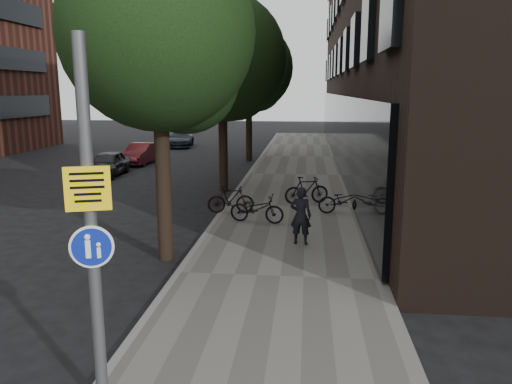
# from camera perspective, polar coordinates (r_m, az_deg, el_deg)

# --- Properties ---
(ground) EXTENTS (120.00, 120.00, 0.00)m
(ground) POSITION_cam_1_polar(r_m,az_deg,el_deg) (7.98, -0.53, -18.92)
(ground) COLOR black
(ground) RESTS_ON ground
(sidewalk) EXTENTS (4.50, 60.00, 0.12)m
(sidewalk) POSITION_cam_1_polar(r_m,az_deg,el_deg) (17.30, 3.99, -1.78)
(sidewalk) COLOR #62605B
(sidewalk) RESTS_ON ground
(curb_edge) EXTENTS (0.15, 60.00, 0.13)m
(curb_edge) POSITION_cam_1_polar(r_m,az_deg,el_deg) (17.52, -3.39, -1.60)
(curb_edge) COLOR slate
(curb_edge) RESTS_ON ground
(street_tree_near) EXTENTS (4.40, 4.40, 7.50)m
(street_tree_near) POSITION_cam_1_polar(r_m,az_deg,el_deg) (11.98, -10.58, 16.46)
(street_tree_near) COLOR black
(street_tree_near) RESTS_ON ground
(street_tree_mid) EXTENTS (5.00, 5.00, 7.80)m
(street_tree_mid) POSITION_cam_1_polar(r_m,az_deg,el_deg) (20.27, -3.63, 14.56)
(street_tree_mid) COLOR black
(street_tree_mid) RESTS_ON ground
(street_tree_far) EXTENTS (5.00, 5.00, 7.80)m
(street_tree_far) POSITION_cam_1_polar(r_m,az_deg,el_deg) (29.18, -0.65, 13.66)
(street_tree_far) COLOR black
(street_tree_far) RESTS_ON ground
(signpost) EXTENTS (0.51, 0.19, 4.57)m
(signpost) POSITION_cam_1_polar(r_m,az_deg,el_deg) (6.34, -18.32, -3.80)
(signpost) COLOR #595B5E
(signpost) RESTS_ON sidewalk
(pedestrian) EXTENTS (0.60, 0.45, 1.51)m
(pedestrian) POSITION_cam_1_polar(r_m,az_deg,el_deg) (12.90, 5.14, -2.71)
(pedestrian) COLOR black
(pedestrian) RESTS_ON sidewalk
(parked_bike_facade_near) EXTENTS (1.73, 0.77, 0.88)m
(parked_bike_facade_near) POSITION_cam_1_polar(r_m,az_deg,el_deg) (16.37, 10.04, -0.92)
(parked_bike_facade_near) COLOR black
(parked_bike_facade_near) RESTS_ON sidewalk
(parked_bike_facade_far) EXTENTS (1.66, 0.95, 0.96)m
(parked_bike_facade_far) POSITION_cam_1_polar(r_m,az_deg,el_deg) (17.63, 5.80, 0.23)
(parked_bike_facade_far) COLOR black
(parked_bike_facade_far) RESTS_ON sidewalk
(parked_bike_curb_near) EXTENTS (1.74, 0.86, 0.87)m
(parked_bike_curb_near) POSITION_cam_1_polar(r_m,az_deg,el_deg) (15.00, 0.09, -1.89)
(parked_bike_curb_near) COLOR black
(parked_bike_curb_near) RESTS_ON sidewalk
(parked_bike_curb_far) EXTENTS (1.56, 0.65, 0.91)m
(parked_bike_curb_far) POSITION_cam_1_polar(r_m,az_deg,el_deg) (16.20, -2.92, -0.83)
(parked_bike_curb_far) COLOR black
(parked_bike_curb_far) RESTS_ON sidewalk
(parked_car_near) EXTENTS (1.50, 3.50, 1.18)m
(parked_car_near) POSITION_cam_1_polar(r_m,az_deg,el_deg) (24.97, -16.61, 3.12)
(parked_car_near) COLOR black
(parked_car_near) RESTS_ON ground
(parked_car_mid) EXTENTS (1.42, 3.54, 1.15)m
(parked_car_mid) POSITION_cam_1_polar(r_m,az_deg,el_deg) (28.67, -13.02, 4.31)
(parked_car_mid) COLOR maroon
(parked_car_mid) RESTS_ON ground
(parked_car_far) EXTENTS (2.14, 4.18, 1.16)m
(parked_car_far) POSITION_cam_1_polar(r_m,az_deg,el_deg) (36.93, -8.58, 6.05)
(parked_car_far) COLOR #1C2633
(parked_car_far) RESTS_ON ground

